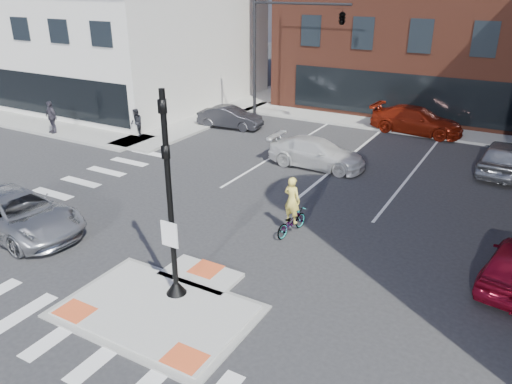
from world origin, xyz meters
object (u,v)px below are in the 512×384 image
Objects in this scene: bg_car_silver at (503,157)px; cyclist at (292,215)px; bg_car_red at (417,121)px; pedestrian_a at (136,122)px; white_pickup at (317,153)px; silver_suv at (18,214)px; bg_car_dark at (230,117)px; pedestrian_b at (51,117)px.

cyclist is at bearing 63.94° from bg_car_silver.
bg_car_silver is 12.29m from cyclist.
cyclist reaches higher than bg_car_red.
cyclist is at bearing -0.63° from pedestrian_a.
bg_car_red is (2.87, 8.48, 0.09)m from white_pickup.
silver_suv is at bearing 50.07° from bg_car_silver.
silver_suv is 1.36× the size of bg_car_dark.
cyclist is at bearing -178.39° from bg_car_red.
bg_car_dark is 0.86× the size of bg_car_silver.
cyclist is at bearing -146.47° from bg_car_dark.
bg_car_red is 16.72m from pedestrian_a.
pedestrian_a is 5.25m from pedestrian_b.
white_pickup is 0.89× the size of bg_car_red.
bg_car_red is at bearing -39.51° from bg_car_silver.
white_pickup reaches higher than bg_car_dark.
pedestrian_b is (-9.37, 9.23, 0.34)m from silver_suv.
pedestrian_a reaches higher than silver_suv.
silver_suv is 3.42× the size of pedestrian_a.
silver_suv is 9.93m from cyclist.
white_pickup is at bearing 28.91° from pedestrian_a.
white_pickup is 1.20× the size of bg_car_dark.
bg_car_silver reaches higher than silver_suv.
pedestrian_a reaches higher than white_pickup.
bg_car_silver is (8.10, 3.63, 0.10)m from white_pickup.
pedestrian_b is at bearing 125.35° from bg_car_red.
bg_car_dark is (-1.02, 15.89, -0.10)m from silver_suv.
silver_suv is at bearing -43.00° from pedestrian_a.
silver_suv is at bearing 175.92° from bg_car_dark.
pedestrian_b is (-24.03, -6.38, 0.30)m from bg_car_silver.
bg_car_silver is 2.47× the size of pedestrian_b.
bg_car_red is at bearing 58.54° from pedestrian_a.
silver_suv is at bearing -34.96° from pedestrian_b.
bg_car_silver is 19.67m from pedestrian_a.
cyclist reaches higher than bg_car_dark.
white_pickup is 8.88m from bg_car_silver.
bg_car_dark is 0.74× the size of bg_car_red.
bg_car_silver is at bearing -66.13° from white_pickup.
pedestrian_a is at bearing 135.35° from bg_car_dark.
pedestrian_b is at bearing 120.82° from bg_car_dark.
bg_car_silver is at bearing -128.27° from bg_car_red.
bg_car_dark is 10.69m from pedestrian_b.
silver_suv is 13.16m from pedestrian_b.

